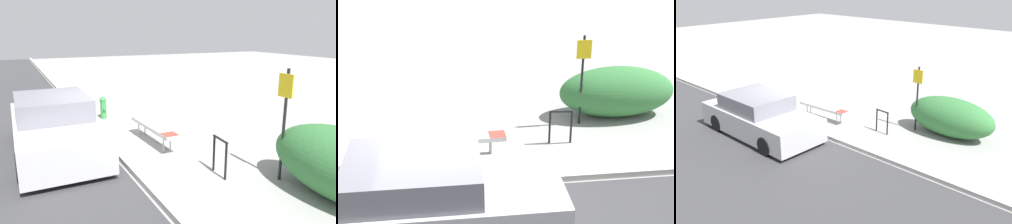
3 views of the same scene
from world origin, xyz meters
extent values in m
plane|color=gray|center=(0.00, 0.00, 0.00)|extent=(60.00, 60.00, 0.00)
cube|color=#A8A8A3|center=(0.00, 0.00, 0.07)|extent=(60.00, 0.20, 0.13)
cylinder|color=#99999E|center=(-0.46, 1.00, 0.21)|extent=(0.04, 0.04, 0.42)
cylinder|color=#99999E|center=(1.09, 1.06, 0.21)|extent=(0.04, 0.04, 0.42)
cylinder|color=#99999E|center=(-0.47, 1.20, 0.21)|extent=(0.04, 0.04, 0.42)
cylinder|color=#99999E|center=(1.08, 1.26, 0.21)|extent=(0.04, 0.04, 0.42)
cube|color=silver|center=(0.31, 1.13, 0.47)|extent=(2.22, 0.44, 0.10)
cube|color=red|center=(1.23, 1.17, 0.53)|extent=(0.37, 0.36, 0.01)
cylinder|color=black|center=(2.51, 1.62, 0.40)|extent=(0.05, 0.05, 0.80)
cylinder|color=black|center=(3.01, 1.57, 0.40)|extent=(0.05, 0.05, 0.80)
cylinder|color=black|center=(2.76, 1.59, 0.80)|extent=(0.55, 0.10, 0.05)
cylinder|color=black|center=(3.49, 2.59, 1.15)|extent=(0.06, 0.06, 2.30)
cube|color=yellow|center=(3.49, 2.55, 1.97)|extent=(0.36, 0.02, 0.46)
cylinder|color=#338C3F|center=(-2.87, 0.61, 0.30)|extent=(0.20, 0.20, 0.60)
sphere|color=#338C3F|center=(-2.87, 0.61, 0.66)|extent=(0.22, 0.22, 0.22)
cylinder|color=#338C3F|center=(-3.01, 0.61, 0.36)|extent=(0.08, 0.07, 0.07)
cylinder|color=#338C3F|center=(-2.73, 0.61, 0.36)|extent=(0.08, 0.07, 0.07)
cylinder|color=black|center=(1.21, -0.48, 0.30)|extent=(0.60, 0.18, 0.60)
cylinder|color=black|center=(1.20, -2.22, 0.30)|extent=(0.60, 0.18, 0.60)
cylinder|color=black|center=(-1.61, -0.46, 0.30)|extent=(0.60, 0.18, 0.60)
cylinder|color=black|center=(-1.62, -2.21, 0.30)|extent=(0.60, 0.18, 0.60)
cube|color=#B7B7BC|center=(-0.21, -1.34, 0.51)|extent=(4.55, 1.90, 0.77)
cube|color=slate|center=(-0.39, -1.34, 1.15)|extent=(2.19, 1.70, 0.54)
camera|label=1|loc=(8.09, -2.23, 3.01)|focal=35.00mm
camera|label=2|loc=(0.31, -7.96, 5.10)|focal=50.00mm
camera|label=3|loc=(9.96, -8.19, 5.20)|focal=40.00mm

